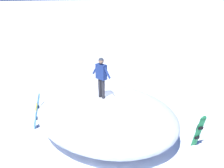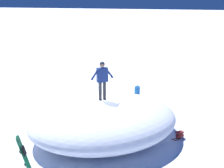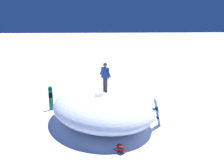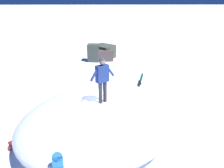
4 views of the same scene
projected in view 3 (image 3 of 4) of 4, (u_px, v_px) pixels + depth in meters
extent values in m
plane|color=white|center=(105.00, 119.00, 12.84)|extent=(240.00, 240.00, 0.00)
ellipsoid|color=white|center=(102.00, 106.00, 12.51)|extent=(8.29, 8.63, 1.74)
cylinder|color=black|center=(106.00, 85.00, 12.17)|extent=(0.14, 0.14, 0.84)
cylinder|color=black|center=(104.00, 85.00, 12.32)|extent=(0.14, 0.14, 0.84)
cube|color=navy|center=(105.00, 73.00, 12.04)|extent=(0.45, 0.51, 0.63)
sphere|color=#936B4C|center=(105.00, 65.00, 11.91)|extent=(0.23, 0.23, 0.23)
cylinder|color=navy|center=(109.00, 73.00, 11.78)|extent=(0.30, 0.37, 0.52)
cylinder|color=navy|center=(102.00, 71.00, 12.26)|extent=(0.30, 0.37, 0.52)
sphere|color=#333842|center=(105.00, 65.00, 11.90)|extent=(0.22, 0.22, 0.22)
cube|color=#1E8C47|center=(51.00, 99.00, 14.14)|extent=(0.33, 0.43, 1.43)
cylinder|color=#1E8C47|center=(50.00, 88.00, 14.12)|extent=(0.28, 0.13, 0.27)
cube|color=black|center=(51.00, 96.00, 14.08)|extent=(0.24, 0.13, 0.34)
cube|color=black|center=(51.00, 95.00, 14.17)|extent=(0.20, 0.12, 0.12)
cube|color=black|center=(51.00, 103.00, 14.19)|extent=(0.20, 0.12, 0.12)
cube|color=#2672BF|center=(157.00, 113.00, 11.78)|extent=(0.43, 0.36, 1.54)
cylinder|color=#2672BF|center=(155.00, 101.00, 11.52)|extent=(0.14, 0.30, 0.28)
cube|color=yellow|center=(157.00, 109.00, 11.70)|extent=(0.14, 0.25, 0.37)
cube|color=black|center=(156.00, 109.00, 11.68)|extent=(0.13, 0.21, 0.12)
cube|color=black|center=(157.00, 118.00, 11.87)|extent=(0.13, 0.21, 0.12)
ellipsoid|color=maroon|center=(121.00, 149.00, 9.53)|extent=(0.46, 0.46, 0.32)
ellipsoid|color=maroon|center=(124.00, 151.00, 9.43)|extent=(0.21, 0.21, 0.16)
cube|color=maroon|center=(121.00, 146.00, 9.49)|extent=(0.39, 0.39, 0.06)
cylinder|color=maroon|center=(118.00, 149.00, 9.76)|extent=(0.23, 0.23, 0.04)
cylinder|color=maroon|center=(116.00, 150.00, 9.66)|extent=(0.23, 0.23, 0.04)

